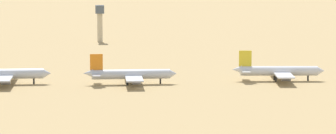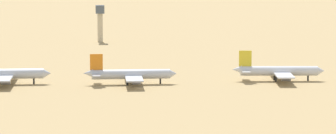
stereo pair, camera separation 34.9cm
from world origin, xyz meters
name	(u,v)px [view 1 (the left image)]	position (x,y,z in m)	size (l,w,h in m)	color
ground	(139,88)	(0.00, 0.00, 0.00)	(4000.00, 4000.00, 0.00)	tan
parked_jet_white_3	(1,74)	(-56.22, 15.02, 4.40)	(40.53, 33.96, 13.41)	silver
parked_jet_orange_4	(130,74)	(-3.27, 9.69, 4.21)	(38.83, 32.52, 12.85)	silver
parked_jet_yellow_5	(278,71)	(59.99, 12.26, 4.27)	(39.50, 33.39, 13.04)	silver
control_tower	(100,20)	(-11.08, 173.04, 13.32)	(5.20, 5.20, 22.08)	#C6B793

